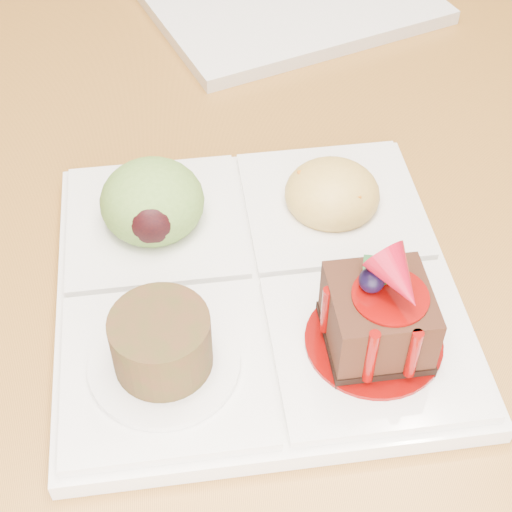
{
  "coord_description": "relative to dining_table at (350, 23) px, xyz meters",
  "views": [
    {
      "loc": [
        -0.16,
        -0.72,
        1.11
      ],
      "look_at": [
        -0.14,
        -0.42,
        0.79
      ],
      "focal_mm": 55.0,
      "sensor_mm": 36.0,
      "label": 1
    }
  ],
  "objects": [
    {
      "name": "ground",
      "position": [
        0.0,
        0.0,
        -0.68
      ],
      "size": [
        6.0,
        6.0,
        0.0
      ],
      "primitive_type": "plane",
      "color": "brown"
    },
    {
      "name": "dining_table",
      "position": [
        0.0,
        0.0,
        0.0
      ],
      "size": [
        1.0,
        1.8,
        0.75
      ],
      "color": "#9D6928",
      "rests_on": "ground"
    },
    {
      "name": "sampler_plate",
      "position": [
        -0.14,
        -0.41,
        0.09
      ],
      "size": [
        0.24,
        0.24,
        0.09
      ],
      "rotation": [
        0.0,
        0.0,
        0.05
      ],
      "color": "silver",
      "rests_on": "dining_table"
    }
  ]
}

